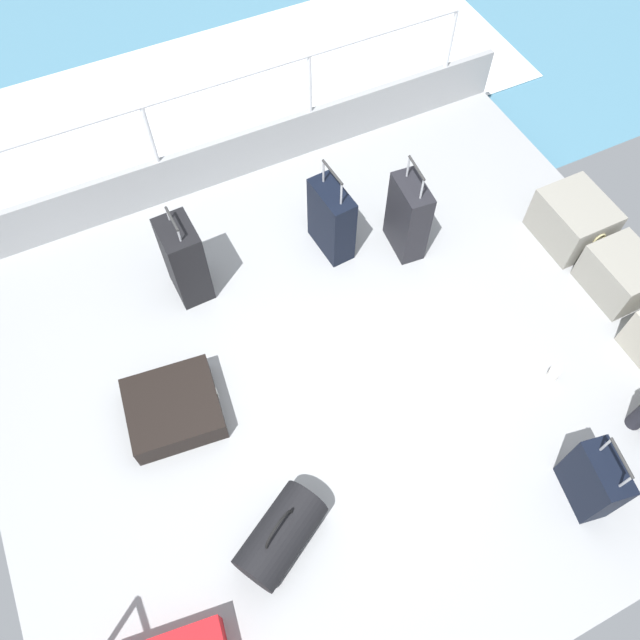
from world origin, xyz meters
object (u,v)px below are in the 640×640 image
(suitcase_2, at_px, (408,217))
(cargo_crate_0, at_px, (573,220))
(duffel_bag, at_px, (281,535))
(paper_cup, at_px, (553,374))
(suitcase_3, at_px, (185,260))
(suitcase_5, at_px, (331,220))
(cargo_crate_1, at_px, (621,274))
(suitcase_4, at_px, (174,408))
(suitcase_1, at_px, (594,480))

(suitcase_2, bearing_deg, cargo_crate_0, 67.79)
(duffel_bag, bearing_deg, paper_cup, 94.92)
(cargo_crate_0, bearing_deg, suitcase_3, -106.27)
(suitcase_3, relative_size, paper_cup, 8.47)
(suitcase_3, distance_m, duffel_bag, 2.12)
(suitcase_5, bearing_deg, duffel_bag, -33.89)
(suitcase_3, distance_m, paper_cup, 2.86)
(suitcase_2, bearing_deg, paper_cup, 13.28)
(suitcase_5, xyz_separation_m, duffel_bag, (2.01, -1.35, -0.16))
(cargo_crate_1, distance_m, suitcase_5, 2.30)
(suitcase_3, xyz_separation_m, suitcase_4, (0.98, -0.48, -0.26))
(cargo_crate_1, distance_m, suitcase_4, 3.54)
(cargo_crate_0, xyz_separation_m, duffel_bag, (1.23, -3.17, -0.04))
(suitcase_3, height_order, suitcase_5, suitcase_5)
(suitcase_3, bearing_deg, suitcase_4, -26.00)
(cargo_crate_1, xyz_separation_m, suitcase_1, (1.21, -1.28, 0.08))
(cargo_crate_0, height_order, paper_cup, cargo_crate_0)
(suitcase_3, bearing_deg, suitcase_2, 78.33)
(suitcase_5, height_order, duffel_bag, suitcase_5)
(suitcase_1, distance_m, suitcase_5, 2.65)
(cargo_crate_1, relative_size, duffel_bag, 0.83)
(suitcase_2, relative_size, paper_cup, 8.91)
(duffel_bag, bearing_deg, suitcase_2, 132.67)
(cargo_crate_1, bearing_deg, suitcase_4, -97.98)
(suitcase_3, bearing_deg, paper_cup, 47.74)
(cargo_crate_1, distance_m, paper_cup, 1.03)
(cargo_crate_0, height_order, suitcase_5, suitcase_5)
(paper_cup, bearing_deg, suitcase_1, -24.59)
(suitcase_1, relative_size, suitcase_2, 0.79)
(suitcase_2, xyz_separation_m, duffel_bag, (1.75, -1.90, -0.19))
(suitcase_5, distance_m, duffel_bag, 2.42)
(suitcase_3, relative_size, duffel_bag, 1.26)
(cargo_crate_1, height_order, suitcase_3, suitcase_3)
(cargo_crate_0, xyz_separation_m, suitcase_3, (-0.88, -3.02, 0.16))
(suitcase_3, distance_m, suitcase_5, 1.19)
(cargo_crate_0, xyz_separation_m, suitcase_4, (0.10, -3.49, -0.10))
(suitcase_4, distance_m, suitcase_5, 1.90)
(cargo_crate_1, height_order, suitcase_5, suitcase_5)
(cargo_crate_0, bearing_deg, cargo_crate_1, 0.91)
(cargo_crate_1, bearing_deg, duffel_bag, -78.75)
(suitcase_4, xyz_separation_m, suitcase_5, (-0.88, 1.67, 0.22))
(cargo_crate_0, bearing_deg, paper_cup, -41.44)
(duffel_bag, bearing_deg, cargo_crate_1, 101.25)
(cargo_crate_0, distance_m, suitcase_5, 1.99)
(cargo_crate_0, distance_m, suitcase_1, 2.21)
(suitcase_2, height_order, suitcase_4, suitcase_2)
(suitcase_1, xyz_separation_m, suitcase_2, (-2.33, -0.01, 0.08))
(suitcase_1, distance_m, duffel_bag, 2.00)
(suitcase_4, xyz_separation_m, paper_cup, (0.93, 2.58, -0.05))
(paper_cup, bearing_deg, suitcase_5, -153.22)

